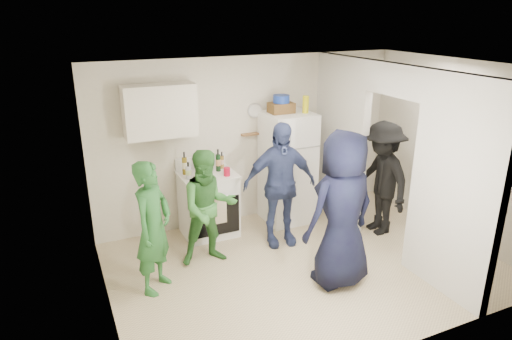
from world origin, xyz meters
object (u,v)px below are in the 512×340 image
(person_green_left, at_px, (153,227))
(person_nook, at_px, (382,178))
(blue_bowl, at_px, (281,99))
(stove, at_px, (208,204))
(person_green_center, at_px, (209,208))
(person_navy, at_px, (342,210))
(fridge, at_px, (287,168))
(wicker_basket, at_px, (281,108))
(person_denim, at_px, (279,185))
(yellow_cup_stack_top, at_px, (306,104))

(person_green_left, relative_size, person_nook, 0.95)
(person_green_left, height_order, person_nook, person_nook)
(blue_bowl, relative_size, person_nook, 0.14)
(person_nook, bearing_deg, stove, -108.59)
(person_nook, bearing_deg, blue_bowl, -126.91)
(person_green_center, xyz_separation_m, person_nook, (2.54, -0.21, 0.08))
(person_navy, height_order, person_nook, person_navy)
(person_green_left, bearing_deg, fridge, -22.63)
(fridge, bearing_deg, person_green_center, -154.44)
(wicker_basket, bearing_deg, person_nook, -41.10)
(fridge, xyz_separation_m, person_green_left, (-2.28, -1.05, -0.06))
(fridge, relative_size, person_denim, 0.97)
(wicker_basket, distance_m, person_navy, 2.05)
(fridge, height_order, person_green_left, fridge)
(blue_bowl, height_order, person_green_center, blue_bowl)
(person_navy, distance_m, person_nook, 1.57)
(wicker_basket, xyz_separation_m, person_denim, (-0.36, -0.68, -0.90))
(stove, relative_size, person_nook, 0.56)
(person_nook, bearing_deg, wicker_basket, -126.91)
(yellow_cup_stack_top, relative_size, person_green_center, 0.17)
(wicker_basket, height_order, person_nook, wicker_basket)
(person_green_left, bearing_deg, yellow_cup_stack_top, -26.54)
(yellow_cup_stack_top, distance_m, person_nook, 1.52)
(blue_bowl, distance_m, person_green_center, 1.97)
(stove, bearing_deg, wicker_basket, 0.98)
(stove, relative_size, person_navy, 0.50)
(yellow_cup_stack_top, bearing_deg, person_navy, -105.92)
(blue_bowl, bearing_deg, fridge, -26.57)
(fridge, relative_size, person_nook, 1.02)
(person_green_center, bearing_deg, fridge, 30.84)
(wicker_basket, height_order, person_denim, wicker_basket)
(person_navy, bearing_deg, blue_bowl, -101.53)
(person_green_center, distance_m, person_nook, 2.55)
(person_green_center, distance_m, person_navy, 1.67)
(yellow_cup_stack_top, height_order, person_green_left, yellow_cup_stack_top)
(person_denim, bearing_deg, blue_bowl, 70.78)
(fridge, height_order, person_green_center, fridge)
(wicker_basket, relative_size, yellow_cup_stack_top, 1.40)
(fridge, relative_size, person_navy, 0.90)
(stove, bearing_deg, person_denim, -39.40)
(yellow_cup_stack_top, distance_m, person_navy, 1.99)
(stove, distance_m, fridge, 1.32)
(yellow_cup_stack_top, bearing_deg, person_nook, -45.90)
(person_green_center, bearing_deg, blue_bowl, 33.98)
(person_navy, bearing_deg, yellow_cup_stack_top, -112.25)
(blue_bowl, xyz_separation_m, person_green_left, (-2.18, -1.10, -1.11))
(stove, distance_m, person_navy, 2.15)
(person_nook, bearing_deg, person_green_center, -90.58)
(wicker_basket, bearing_deg, person_denim, -117.99)
(person_green_left, relative_size, person_navy, 0.84)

